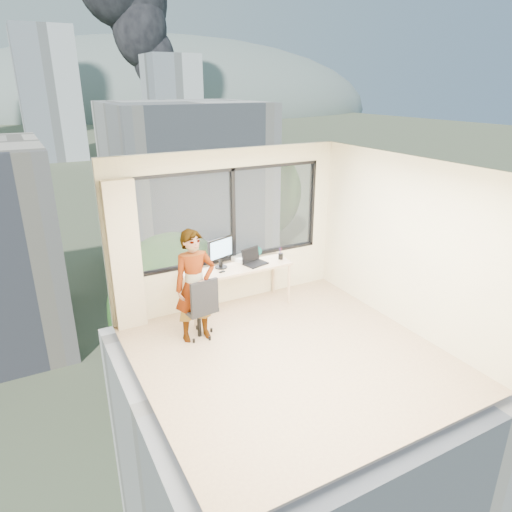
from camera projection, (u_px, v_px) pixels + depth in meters
floor at (290, 356)px, 6.34m from camera, size 4.00×4.00×0.01m
ceiling at (296, 168)px, 5.42m from camera, size 4.00×4.00×0.01m
wall_front at (409, 341)px, 4.24m from camera, size 4.00×0.01×2.60m
wall_left at (139, 302)px, 5.00m from camera, size 0.01×4.00×2.60m
wall_right at (406, 245)px, 6.77m from camera, size 0.01×4.00×2.60m
window_wall at (230, 215)px, 7.47m from camera, size 3.30×0.16×1.55m
curtain at (125, 257)px, 6.72m from camera, size 0.45×0.14×2.30m
desk at (237, 287)px, 7.58m from camera, size 1.80×0.60×0.75m
chair at (198, 306)px, 6.67m from camera, size 0.57×0.57×0.99m
person at (195, 286)px, 6.51m from camera, size 0.63×0.43×1.67m
monitor at (221, 253)px, 7.31m from camera, size 0.52×0.27×0.51m
game_console at (242, 258)px, 7.70m from camera, size 0.36×0.33×0.07m
laptop at (256, 258)px, 7.49m from camera, size 0.45×0.47×0.24m
cellphone at (222, 272)px, 7.21m from camera, size 0.11×0.07×0.01m
pen_cup at (281, 256)px, 7.74m from camera, size 0.11×0.11×0.10m
handbag at (256, 252)px, 7.82m from camera, size 0.25×0.13×0.19m
exterior_ground at (23, 161)px, 110.18m from camera, size 400.00×400.00×0.04m
near_bldg_b at (186, 187)px, 45.09m from camera, size 14.00×13.00×16.00m
near_bldg_c at (392, 217)px, 45.87m from camera, size 12.00×10.00×10.00m
far_tower_b at (49, 95)px, 108.42m from camera, size 13.00×13.00×30.00m
far_tower_c at (172, 99)px, 141.98m from camera, size 15.00×15.00×26.00m
hill_b at (166, 111)px, 319.24m from camera, size 300.00×220.00×96.00m
tree_b at (178, 325)px, 26.31m from camera, size 7.60×7.60×9.00m
tree_c at (264, 201)px, 52.22m from camera, size 8.40×8.40×10.00m
smoke_plume_b at (167, 13)px, 161.22m from camera, size 30.00×18.00×70.00m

